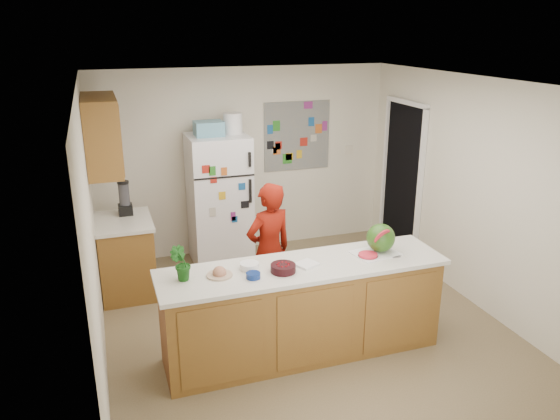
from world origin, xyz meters
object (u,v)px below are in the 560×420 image
object	(u,v)px
refrigerator	(219,200)
watermelon	(381,238)
person	(269,251)
cherry_bowl	(283,268)

from	to	relation	value
refrigerator	watermelon	world-z (taller)	refrigerator
refrigerator	person	bearing A→B (deg)	-83.70
refrigerator	watermelon	distance (m)	2.57
refrigerator	watermelon	bearing A→B (deg)	-65.70
refrigerator	watermelon	xyz separation A→B (m)	(1.06, -2.34, 0.22)
refrigerator	watermelon	size ratio (longest dim) A/B	6.20
refrigerator	person	distance (m)	1.59
refrigerator	person	size ratio (longest dim) A/B	1.14
person	cherry_bowl	xyz separation A→B (m)	(-0.15, -0.88, 0.21)
watermelon	cherry_bowl	distance (m)	1.04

